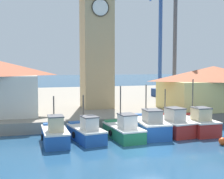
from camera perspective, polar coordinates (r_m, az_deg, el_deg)
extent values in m
plane|color=navy|center=(22.25, 7.19, -10.90)|extent=(300.00, 300.00, 0.00)
cube|color=gray|center=(47.94, -5.89, -1.88)|extent=(120.00, 40.00, 1.01)
cube|color=#2356A8|center=(23.94, -10.40, -8.57)|extent=(1.71, 4.15, 1.01)
cube|color=#2356A8|center=(25.59, -10.85, -6.29)|extent=(1.45, 0.60, 0.24)
cube|color=silver|center=(23.82, -10.42, -7.27)|extent=(1.77, 4.21, 0.12)
cube|color=beige|center=(23.00, -10.25, -6.20)|extent=(1.03, 1.24, 1.06)
cube|color=#4C4C51|center=(22.90, -10.27, -4.81)|extent=(1.11, 1.32, 0.08)
cylinder|color=#4C4742|center=(24.10, -10.59, -4.06)|extent=(0.10, 0.10, 2.43)
torus|color=black|center=(24.07, -12.69, -8.54)|extent=(0.12, 0.52, 0.52)
cube|color=#2356A8|center=(24.70, -4.80, -8.19)|extent=(2.39, 4.70, 0.93)
cube|color=#2356A8|center=(26.42, -6.32, -6.05)|extent=(1.54, 0.82, 0.24)
cube|color=silver|center=(24.59, -4.80, -7.01)|extent=(2.46, 4.77, 0.12)
cube|color=silver|center=(23.76, -4.15, -6.15)|extent=(1.23, 1.49, 0.92)
cube|color=#4C4C51|center=(23.68, -4.16, -4.96)|extent=(1.32, 1.58, 0.08)
cylinder|color=#4C4742|center=(24.88, -5.27, -3.84)|extent=(0.10, 0.10, 2.48)
torus|color=black|center=(24.60, -7.06, -8.26)|extent=(0.20, 0.53, 0.52)
cube|color=#237A4C|center=(25.23, 2.05, -7.91)|extent=(2.20, 4.83, 0.92)
cube|color=#237A4C|center=(27.04, 0.35, -5.80)|extent=(1.63, 0.71, 0.24)
cube|color=silver|center=(25.13, 2.05, -6.77)|extent=(2.26, 4.90, 0.12)
cube|color=silver|center=(24.27, 2.80, -5.83)|extent=(1.22, 1.49, 1.00)
cube|color=#4C4C51|center=(24.18, 2.81, -4.57)|extent=(1.31, 1.57, 0.08)
cylinder|color=#4C4742|center=(25.40, 1.56, -2.91)|extent=(0.10, 0.10, 3.15)
torus|color=black|center=(25.09, -0.33, -7.98)|extent=(0.16, 0.53, 0.52)
cube|color=#2356A8|center=(26.58, 6.66, -7.00)|extent=(2.36, 5.30, 1.19)
cube|color=#2356A8|center=(28.63, 5.08, -4.69)|extent=(1.79, 0.70, 0.24)
cube|color=silver|center=(26.46, 6.67, -5.63)|extent=(2.42, 5.36, 0.12)
cube|color=#B2ADA3|center=(25.53, 7.37, -4.85)|extent=(1.33, 1.62, 0.91)
cube|color=#4C4C51|center=(25.45, 7.38, -3.75)|extent=(1.41, 1.71, 0.08)
cylinder|color=#4C4742|center=(26.84, 6.23, -2.21)|extent=(0.10, 0.10, 2.91)
torus|color=black|center=(26.47, 4.18, -7.03)|extent=(0.15, 0.53, 0.52)
cube|color=#AD2823|center=(27.50, 10.33, -6.70)|extent=(2.48, 5.30, 1.14)
cube|color=#AD2823|center=(29.30, 7.87, -4.60)|extent=(1.68, 0.78, 0.24)
cube|color=silver|center=(27.38, 10.35, -5.43)|extent=(2.55, 5.37, 0.12)
cube|color=beige|center=(26.56, 11.43, -4.52)|extent=(1.31, 1.66, 1.01)
cube|color=#4C4C51|center=(26.48, 11.45, -3.35)|extent=(1.40, 1.74, 0.08)
cylinder|color=#4C4742|center=(27.72, 9.67, -2.55)|extent=(0.10, 0.10, 2.51)
torus|color=black|center=(27.17, 8.20, -6.81)|extent=(0.18, 0.53, 0.52)
cube|color=#AD2823|center=(28.18, 15.04, -6.50)|extent=(2.05, 4.62, 1.15)
cube|color=#AD2823|center=(29.80, 13.00, -4.49)|extent=(1.73, 0.60, 0.24)
cube|color=silver|center=(28.06, 15.07, -5.25)|extent=(2.11, 4.68, 0.12)
cube|color=beige|center=(27.30, 15.98, -4.35)|extent=(1.22, 1.39, 1.00)
cube|color=#4C4C51|center=(27.22, 16.01, -3.23)|extent=(1.30, 1.47, 0.08)
cylinder|color=#4C4742|center=(28.31, 14.53, -1.58)|extent=(0.10, 0.10, 3.37)
torus|color=black|center=(27.82, 12.85, -6.60)|extent=(0.12, 0.52, 0.52)
cube|color=tan|center=(35.51, -2.82, 6.74)|extent=(3.30, 3.30, 12.47)
cylinder|color=white|center=(34.36, -2.16, 14.75)|extent=(1.81, 0.12, 1.81)
torus|color=#332D23|center=(34.32, -2.15, 14.77)|extent=(1.93, 0.12, 1.93)
cube|color=#E5D17A|center=(36.57, 17.95, -0.86)|extent=(10.86, 6.57, 3.14)
pyramid|color=#C1603D|center=(36.42, 18.04, 2.84)|extent=(11.26, 6.97, 1.59)
cube|color=navy|center=(48.26, 8.70, -0.55)|extent=(2.00, 2.00, 1.20)
cylinder|color=#284C93|center=(48.33, 8.84, 10.62)|extent=(0.56, 0.56, 17.61)
cube|color=#353539|center=(46.71, 11.28, -0.76)|extent=(2.00, 2.00, 1.20)
cylinder|color=#4C4C51|center=(46.86, 11.48, 11.64)|extent=(0.56, 0.56, 19.02)
sphere|color=#E54C19|center=(24.64, 19.55, -8.91)|extent=(0.57, 0.57, 0.57)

